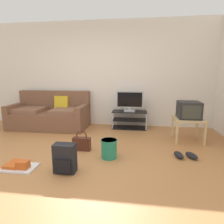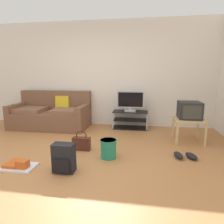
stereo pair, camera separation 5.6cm
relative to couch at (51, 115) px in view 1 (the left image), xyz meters
The scene contains 12 objects.
ground_plane 2.27m from the couch, 59.89° to the right, with size 9.00×9.80×0.02m, color #B27542.
wall_back 1.60m from the couch, 24.44° to the left, with size 9.00×0.10×2.70m, color silver.
couch is the anchor object (origin of this frame).
tv_stand 2.04m from the couch, ahead, with size 0.86×0.42×0.44m.
flat_tv 2.07m from the couch, ahead, with size 0.67×0.22×0.51m.
side_table 3.31m from the couch, 11.14° to the right, with size 0.57×0.57×0.48m.
crt_tv 3.33m from the couch, 10.86° to the right, with size 0.42×0.44×0.34m.
backpack 2.55m from the couch, 60.61° to the right, with size 0.30×0.24×0.41m.
handbag 1.89m from the couch, 48.54° to the right, with size 0.32×0.12×0.36m.
cleaning_bucket 2.44m from the couch, 42.97° to the right, with size 0.27×0.27×0.31m.
sneakers_pair 3.39m from the couch, 26.43° to the right, with size 0.40×0.28×0.09m.
floor_tray 2.30m from the couch, 76.22° to the right, with size 0.48×0.33×0.14m.
Camera 1 is at (1.11, -2.66, 1.35)m, focal length 30.89 mm.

